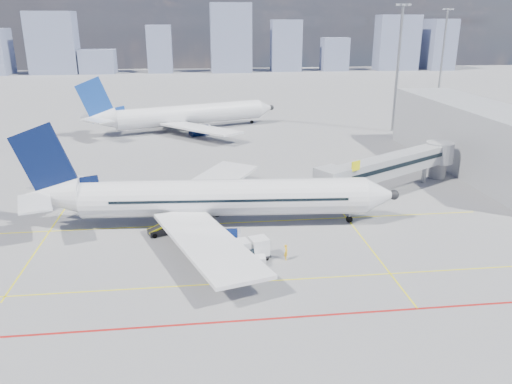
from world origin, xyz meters
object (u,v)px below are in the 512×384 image
at_px(main_aircraft, 209,198).
at_px(baggage_tug, 253,259).
at_px(cargo_dolly, 250,249).
at_px(belt_loader, 167,229).
at_px(second_aircraft, 183,115).
at_px(ramp_worker, 286,252).

bearing_deg(main_aircraft, baggage_tug, -66.32).
bearing_deg(cargo_dolly, belt_loader, 123.06).
xyz_separation_m(second_aircraft, belt_loader, (-0.90, -55.14, -2.65)).
relative_size(main_aircraft, ramp_worker, 26.57).
bearing_deg(second_aircraft, cargo_dolly, -103.08).
xyz_separation_m(second_aircraft, cargo_dolly, (7.48, -62.61, -2.04)).
height_order(main_aircraft, cargo_dolly, main_aircraft).
bearing_deg(baggage_tug, second_aircraft, 100.31).
bearing_deg(cargo_dolly, baggage_tug, -98.53).
bearing_deg(baggage_tug, main_aircraft, 113.07).
bearing_deg(belt_loader, second_aircraft, 68.05).
relative_size(cargo_dolly, ramp_worker, 2.64).
relative_size(second_aircraft, baggage_tug, 18.34).
distance_m(second_aircraft, ramp_worker, 64.00).
bearing_deg(main_aircraft, second_aircraft, 98.25).
bearing_deg(ramp_worker, second_aircraft, 14.36).
distance_m(second_aircraft, baggage_tug, 64.39).
distance_m(main_aircraft, baggage_tug, 11.53).
height_order(main_aircraft, baggage_tug, main_aircraft).
xyz_separation_m(baggage_tug, cargo_dolly, (-0.15, 1.28, 0.45)).
xyz_separation_m(cargo_dolly, belt_loader, (-8.37, 7.47, -0.61)).
height_order(baggage_tug, belt_loader, belt_loader).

